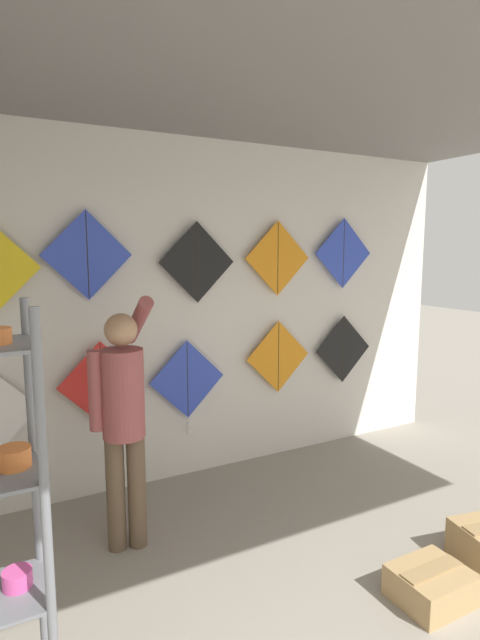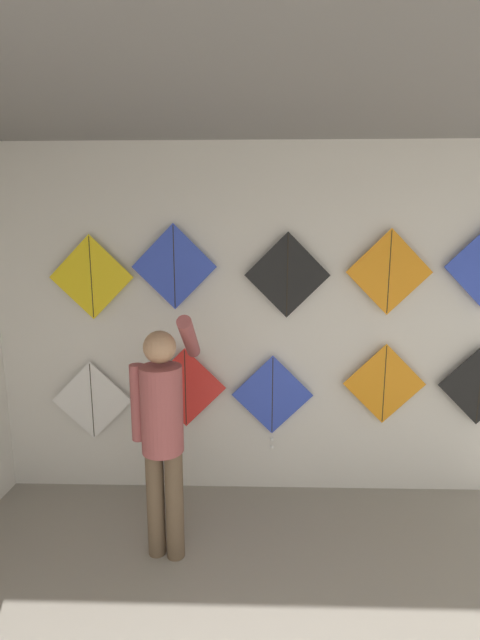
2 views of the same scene
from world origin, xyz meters
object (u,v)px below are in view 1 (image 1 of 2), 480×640
at_px(shopkeeper, 123,410).
at_px(kite_2, 187,382).
at_px(cardboard_box_spare, 431,585).
at_px(kite_8, 278,258).
at_px(kite_4, 343,349).
at_px(kite_6, 87,255).
at_px(kite_7, 197,262).
at_px(kite_1, 102,383).
at_px(kite_9, 343,253).
at_px(kite_3, 278,357).

relative_size(shopkeeper, kite_2, 2.05).
xyz_separation_m(cardboard_box_spare, kite_8, (0.28, 2.03, 1.74)).
height_order(cardboard_box_spare, kite_4, kite_4).
xyz_separation_m(cardboard_box_spare, kite_6, (-1.36, 2.03, 1.78)).
bearing_deg(kite_7, shopkeeper, -138.42).
distance_m(kite_1, kite_8, 1.83).
relative_size(shopkeeper, kite_7, 2.48).
distance_m(kite_4, kite_9, 0.93).
xyz_separation_m(kite_1, kite_8, (1.57, 0.00, 0.93)).
height_order(kite_1, kite_4, kite_4).
distance_m(kite_2, kite_4, 1.64).
distance_m(shopkeeper, kite_9, 2.63).
distance_m(cardboard_box_spare, kite_2, 2.24).
bearing_deg(kite_2, kite_8, 0.03).
relative_size(cardboard_box_spare, kite_6, 0.61).
distance_m(kite_1, kite_9, 2.50).
height_order(shopkeeper, kite_9, kite_9).
bearing_deg(cardboard_box_spare, kite_9, 63.54).
distance_m(shopkeeper, kite_7, 1.43).
xyz_separation_m(kite_3, kite_6, (-1.65, 0.00, 0.92)).
distance_m(kite_4, kite_6, 2.57).
xyz_separation_m(shopkeeper, kite_9, (2.34, 0.74, 0.96)).
bearing_deg(cardboard_box_spare, kite_7, 103.69).
bearing_deg(kite_2, kite_6, 179.96).
height_order(shopkeeper, kite_6, kite_6).
relative_size(kite_6, kite_9, 1.00).
bearing_deg(kite_7, kite_1, 180.00).
bearing_deg(cardboard_box_spare, shopkeeper, 135.82).
xyz_separation_m(kite_2, kite_7, (0.10, 0.00, 0.98)).
bearing_deg(kite_7, kite_4, 0.00).
relative_size(kite_3, kite_9, 1.00).
bearing_deg(kite_1, kite_4, 0.00).
bearing_deg(kite_9, kite_2, -179.98).
xyz_separation_m(kite_4, kite_8, (-0.77, 0.00, 0.89)).
bearing_deg(kite_9, cardboard_box_spare, -116.46).
bearing_deg(kite_9, kite_4, 0.00).
relative_size(kite_4, kite_8, 1.00).
xyz_separation_m(kite_6, kite_8, (1.63, 0.00, -0.04)).
relative_size(kite_2, kite_6, 1.21).
height_order(cardboard_box_spare, kite_8, kite_8).
bearing_deg(kite_4, kite_9, 180.00).
relative_size(kite_6, kite_8, 1.00).
xyz_separation_m(cardboard_box_spare, kite_1, (-1.30, 2.03, 0.81)).
bearing_deg(shopkeeper, kite_4, 28.49).
bearing_deg(kite_8, kite_2, -179.97).
relative_size(kite_1, kite_7, 1.00).
relative_size(shopkeeper, kite_9, 2.48).
height_order(kite_4, kite_9, kite_9).
relative_size(kite_2, kite_8, 1.21).
relative_size(cardboard_box_spare, kite_8, 0.61).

